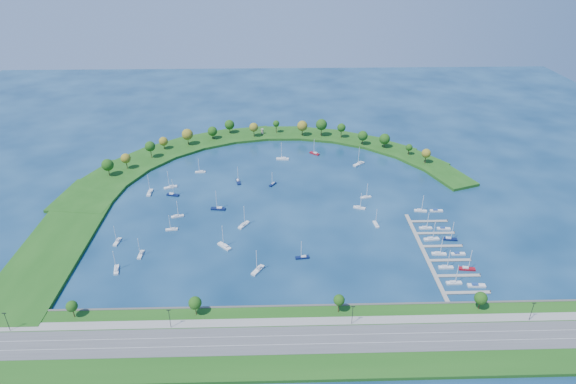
{
  "coord_description": "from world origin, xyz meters",
  "views": [
    {
      "loc": [
        -2.87,
        -275.49,
        155.37
      ],
      "look_at": [
        5.0,
        5.0,
        4.0
      ],
      "focal_mm": 30.16,
      "sensor_mm": 36.0,
      "label": 1
    }
  ],
  "objects_px": {
    "moored_boat_13": "(141,254)",
    "docked_boat_5": "(458,254)",
    "docked_boat_3": "(467,268)",
    "moored_boat_11": "(200,172)",
    "moored_boat_12": "(244,225)",
    "harbor_tower": "(262,131)",
    "moored_boat_5": "(238,181)",
    "docked_boat_2": "(446,267)",
    "moored_boat_9": "(302,257)",
    "moored_boat_1": "(283,158)",
    "moored_boat_14": "(376,224)",
    "moored_boat_0": "(359,164)",
    "docked_boat_10": "(420,210)",
    "moored_boat_20": "(150,192)",
    "docked_boat_11": "(436,211)",
    "moored_boat_3": "(218,208)",
    "docked_boat_7": "(450,238)",
    "moored_boat_6": "(177,216)",
    "docked_boat_1": "(476,285)",
    "moored_boat_21": "(315,153)",
    "moored_boat_4": "(171,187)",
    "moored_boat_2": "(273,184)",
    "moored_boat_18": "(359,207)",
    "moored_boat_7": "(258,270)",
    "moored_boat_17": "(224,246)",
    "moored_boat_19": "(173,194)",
    "moored_boat_15": "(116,269)",
    "dock_system": "(438,253)",
    "docked_boat_0": "(454,282)",
    "moored_boat_10": "(172,229)",
    "docked_boat_9": "(443,229)",
    "docked_boat_4": "(439,253)",
    "docked_boat_6": "(431,239)",
    "docked_boat_8": "(426,227)"
  },
  "relations": [
    {
      "from": "moored_boat_2",
      "to": "docked_boat_3",
      "type": "relative_size",
      "value": 0.81
    },
    {
      "from": "moored_boat_14",
      "to": "docked_boat_3",
      "type": "xyz_separation_m",
      "value": [
        39.15,
        -44.58,
        0.04
      ]
    },
    {
      "from": "moored_boat_11",
      "to": "moored_boat_12",
      "type": "xyz_separation_m",
      "value": [
        35.69,
        -73.79,
        0.06
      ]
    },
    {
      "from": "moored_boat_13",
      "to": "docked_boat_9",
      "type": "distance_m",
      "value": 174.3
    },
    {
      "from": "moored_boat_3",
      "to": "docked_boat_2",
      "type": "bearing_deg",
      "value": 160.22
    },
    {
      "from": "harbor_tower",
      "to": "docked_boat_7",
      "type": "height_order",
      "value": "docked_boat_7"
    },
    {
      "from": "moored_boat_10",
      "to": "moored_boat_5",
      "type": "bearing_deg",
      "value": -127.44
    },
    {
      "from": "docked_boat_3",
      "to": "docked_boat_5",
      "type": "height_order",
      "value": "docked_boat_3"
    },
    {
      "from": "moored_boat_2",
      "to": "docked_boat_5",
      "type": "relative_size",
      "value": 1.32
    },
    {
      "from": "moored_boat_13",
      "to": "docked_boat_5",
      "type": "relative_size",
      "value": 1.49
    },
    {
      "from": "moored_boat_18",
      "to": "moored_boat_21",
      "type": "relative_size",
      "value": 0.9
    },
    {
      "from": "moored_boat_20",
      "to": "docked_boat_11",
      "type": "relative_size",
      "value": 1.72
    },
    {
      "from": "docked_boat_11",
      "to": "moored_boat_1",
      "type": "bearing_deg",
      "value": 139.94
    },
    {
      "from": "docked_boat_4",
      "to": "moored_boat_19",
      "type": "bearing_deg",
      "value": 160.48
    },
    {
      "from": "docked_boat_6",
      "to": "docked_boat_7",
      "type": "relative_size",
      "value": 1.07
    },
    {
      "from": "moored_boat_1",
      "to": "moored_boat_14",
      "type": "relative_size",
      "value": 1.31
    },
    {
      "from": "moored_boat_17",
      "to": "moored_boat_21",
      "type": "bearing_deg",
      "value": -69.17
    },
    {
      "from": "moored_boat_4",
      "to": "moored_boat_9",
      "type": "xyz_separation_m",
      "value": [
        86.17,
        -83.58,
        -0.06
      ]
    },
    {
      "from": "dock_system",
      "to": "docked_boat_0",
      "type": "height_order",
      "value": "docked_boat_0"
    },
    {
      "from": "moored_boat_0",
      "to": "moored_boat_11",
      "type": "distance_m",
      "value": 118.61
    },
    {
      "from": "moored_boat_0",
      "to": "moored_boat_13",
      "type": "bearing_deg",
      "value": -0.29
    },
    {
      "from": "harbor_tower",
      "to": "moored_boat_12",
      "type": "bearing_deg",
      "value": -93.32
    },
    {
      "from": "moored_boat_15",
      "to": "moored_boat_17",
      "type": "height_order",
      "value": "moored_boat_17"
    },
    {
      "from": "dock_system",
      "to": "moored_boat_11",
      "type": "distance_m",
      "value": 177.82
    },
    {
      "from": "moored_boat_21",
      "to": "docked_boat_10",
      "type": "relative_size",
      "value": 1.1
    },
    {
      "from": "moored_boat_18",
      "to": "docked_boat_2",
      "type": "bearing_deg",
      "value": -41.44
    },
    {
      "from": "moored_boat_6",
      "to": "docked_boat_1",
      "type": "distance_m",
      "value": 175.07
    },
    {
      "from": "moored_boat_17",
      "to": "docked_boat_8",
      "type": "height_order",
      "value": "moored_boat_17"
    },
    {
      "from": "dock_system",
      "to": "moored_boat_12",
      "type": "bearing_deg",
      "value": 163.75
    },
    {
      "from": "moored_boat_10",
      "to": "moored_boat_21",
      "type": "bearing_deg",
      "value": -137.91
    },
    {
      "from": "moored_boat_19",
      "to": "docked_boat_3",
      "type": "bearing_deg",
      "value": -12.32
    },
    {
      "from": "moored_boat_10",
      "to": "moored_boat_20",
      "type": "bearing_deg",
      "value": -70.61
    },
    {
      "from": "moored_boat_17",
      "to": "moored_boat_2",
      "type": "bearing_deg",
      "value": -63.59
    },
    {
      "from": "moored_boat_9",
      "to": "docked_boat_4",
      "type": "distance_m",
      "value": 74.68
    },
    {
      "from": "moored_boat_19",
      "to": "docked_boat_0",
      "type": "height_order",
      "value": "moored_boat_19"
    },
    {
      "from": "docked_boat_11",
      "to": "docked_boat_5",
      "type": "bearing_deg",
      "value": -91.92
    },
    {
      "from": "docked_boat_9",
      "to": "moored_boat_1",
      "type": "bearing_deg",
      "value": 137.07
    },
    {
      "from": "moored_boat_7",
      "to": "moored_boat_11",
      "type": "height_order",
      "value": "moored_boat_7"
    },
    {
      "from": "moored_boat_5",
      "to": "docked_boat_10",
      "type": "xyz_separation_m",
      "value": [
        117.4,
        -43.43,
        -0.03
      ]
    },
    {
      "from": "docked_boat_2",
      "to": "moored_boat_9",
      "type": "bearing_deg",
      "value": 172.89
    },
    {
      "from": "moored_boat_1",
      "to": "moored_boat_17",
      "type": "height_order",
      "value": "moored_boat_1"
    },
    {
      "from": "moored_boat_21",
      "to": "docked_boat_2",
      "type": "relative_size",
      "value": 1.11
    },
    {
      "from": "moored_boat_21",
      "to": "docked_boat_11",
      "type": "distance_m",
      "value": 114.77
    },
    {
      "from": "harbor_tower",
      "to": "moored_boat_5",
      "type": "height_order",
      "value": "moored_boat_5"
    },
    {
      "from": "moored_boat_18",
      "to": "moored_boat_3",
      "type": "bearing_deg",
      "value": -161.41
    },
    {
      "from": "docked_boat_3",
      "to": "docked_boat_10",
      "type": "bearing_deg",
      "value": 104.91
    },
    {
      "from": "docked_boat_2",
      "to": "docked_boat_10",
      "type": "height_order",
      "value": "docked_boat_10"
    },
    {
      "from": "docked_boat_7",
      "to": "docked_boat_11",
      "type": "distance_m",
      "value": 31.93
    },
    {
      "from": "moored_boat_4",
      "to": "moored_boat_11",
      "type": "height_order",
      "value": "moored_boat_4"
    },
    {
      "from": "moored_boat_0",
      "to": "docked_boat_2",
      "type": "height_order",
      "value": "moored_boat_0"
    }
  ]
}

